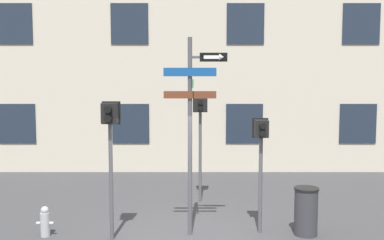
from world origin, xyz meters
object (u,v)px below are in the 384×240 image
Objects in this scene: pedestrian_signal_left at (112,132)px; fire_hydrant at (47,222)px; street_sign_pole at (195,118)px; pedestrian_signal_right at (263,145)px; trash_bin at (308,211)px; pedestrian_signal_across at (202,120)px.

fire_hydrant is (-1.41, 0.18, -1.90)m from pedestrian_signal_left.
pedestrian_signal_left is at bearing -7.33° from fire_hydrant.
pedestrian_signal_right is at bearing 4.81° from street_sign_pole.
pedestrian_signal_right is 1.67m from trash_bin.
pedestrian_signal_across is (0.20, 2.50, -0.27)m from street_sign_pole.
pedestrian_signal_right is at bearing 2.89° from fire_hydrant.
pedestrian_signal_right is at bearing 171.70° from trash_bin.
fire_hydrant is at bearing 172.67° from pedestrian_signal_left.
pedestrian_signal_left is at bearing -170.04° from street_sign_pole.
pedestrian_signal_left is (-1.64, -0.29, -0.25)m from street_sign_pole.
pedestrian_signal_across is 2.79× the size of trash_bin.
fire_hydrant is at bearing -177.11° from pedestrian_signal_right.
street_sign_pole is at bearing 1.99° from fire_hydrant.
fire_hydrant is at bearing -179.05° from trash_bin.
pedestrian_signal_left is at bearing -176.12° from trash_bin.
pedestrian_signal_across is at bearing 56.53° from pedestrian_signal_left.
pedestrian_signal_left reaches higher than fire_hydrant.
street_sign_pole reaches higher than trash_bin.
fire_hydrant is at bearing -178.01° from street_sign_pole.
street_sign_pole reaches higher than fire_hydrant.
pedestrian_signal_across is at bearing 38.68° from fire_hydrant.
trash_bin is (2.37, -0.02, -1.95)m from street_sign_pole.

